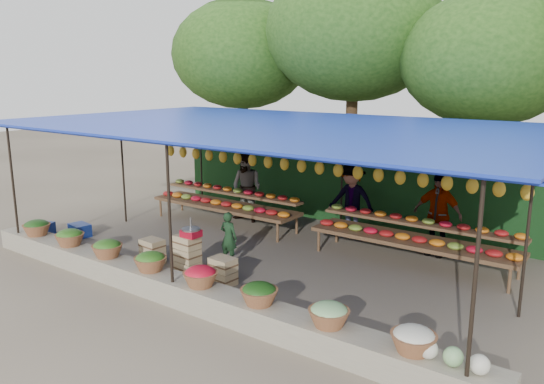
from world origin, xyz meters
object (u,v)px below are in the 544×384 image
Objects in this scene: vendor_seated at (229,238)px; blue_crate_back at (80,230)px; crate_counter at (187,258)px; blue_crate_front at (42,228)px; weighing_scale at (191,232)px.

blue_crate_back is (-4.06, -0.70, -0.38)m from vendor_seated.
blue_crate_back is at bearing 5.35° from vendor_seated.
crate_counter is 1.01m from vendor_seated.
vendor_seated is 5.07m from blue_crate_front.
crate_counter is at bearing 5.06° from blue_crate_back.
weighing_scale is 0.74× the size of blue_crate_back.
weighing_scale is 0.76× the size of blue_crate_front.
blue_crate_front is (-4.80, -0.20, -0.71)m from weighing_scale.
blue_crate_front is 0.97× the size of blue_crate_back.
weighing_scale reaches higher than vendor_seated.
weighing_scale reaches higher than blue_crate_front.
crate_counter reaches higher than blue_crate_back.
blue_crate_front is (-4.66, -0.20, -0.16)m from crate_counter.
weighing_scale reaches higher than blue_crate_back.
weighing_scale reaches higher than crate_counter.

